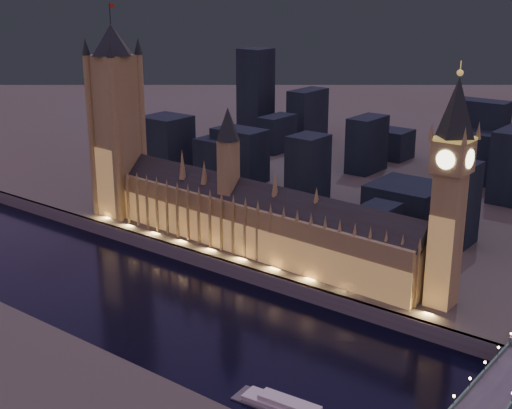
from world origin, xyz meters
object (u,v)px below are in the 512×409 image
Objects in this scene: westminster_bridge at (488,408)px; river_boat at (289,408)px; victoria_tower at (116,113)px; elizabeth_tower at (451,175)px; palace_of_westminster at (255,220)px.

westminster_bridge is 2.45× the size of river_boat.
westminster_bridge is at bearing -13.83° from victoria_tower.
elizabeth_tower is (218.00, -0.00, -2.55)m from victoria_tower.
river_boat is (-12.35, -103.07, -68.63)m from elizabeth_tower.
elizabeth_tower is (108.65, 0.17, 43.82)m from palace_of_westminster.
elizabeth_tower is 124.44m from river_boat.
river_boat is (-60.00, -37.68, -4.44)m from westminster_bridge.
elizabeth_tower is at bearing 0.09° from palace_of_westminster.
victoria_tower is (-109.35, 0.17, 46.37)m from palace_of_westminster.
palace_of_westminster is at bearing -179.91° from elizabeth_tower.
river_boat is (96.30, -102.90, -24.81)m from palace_of_westminster.
palace_of_westminster is 170.58m from westminster_bridge.
elizabeth_tower is 103.28m from westminster_bridge.
victoria_tower is 281.60m from westminster_bridge.
palace_of_westminster is at bearing 157.35° from westminster_bridge.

